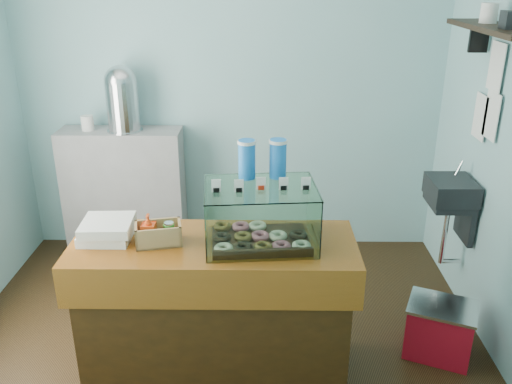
{
  "coord_description": "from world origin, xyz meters",
  "views": [
    {
      "loc": [
        0.27,
        -2.93,
        2.31
      ],
      "look_at": [
        0.24,
        -0.15,
        1.16
      ],
      "focal_mm": 38.0,
      "sensor_mm": 36.0,
      "label": 1
    }
  ],
  "objects_px": {
    "display_case": "(260,211)",
    "red_cooler": "(440,330)",
    "coffee_urn": "(122,97)",
    "counter": "(216,309)"
  },
  "relations": [
    {
      "from": "coffee_urn",
      "to": "counter",
      "type": "bearing_deg",
      "value": -61.56
    },
    {
      "from": "red_cooler",
      "to": "display_case",
      "type": "bearing_deg",
      "value": -149.58
    },
    {
      "from": "display_case",
      "to": "coffee_urn",
      "type": "xyz_separation_m",
      "value": [
        -1.1,
        1.52,
        0.3
      ]
    },
    {
      "from": "display_case",
      "to": "coffee_urn",
      "type": "bearing_deg",
      "value": 121.17
    },
    {
      "from": "display_case",
      "to": "red_cooler",
      "type": "bearing_deg",
      "value": 2.78
    },
    {
      "from": "counter",
      "to": "display_case",
      "type": "distance_m",
      "value": 0.67
    },
    {
      "from": "display_case",
      "to": "counter",
      "type": "bearing_deg",
      "value": -175.79
    },
    {
      "from": "coffee_urn",
      "to": "red_cooler",
      "type": "height_order",
      "value": "coffee_urn"
    },
    {
      "from": "display_case",
      "to": "coffee_urn",
      "type": "height_order",
      "value": "coffee_urn"
    },
    {
      "from": "counter",
      "to": "red_cooler",
      "type": "relative_size",
      "value": 3.17
    }
  ]
}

